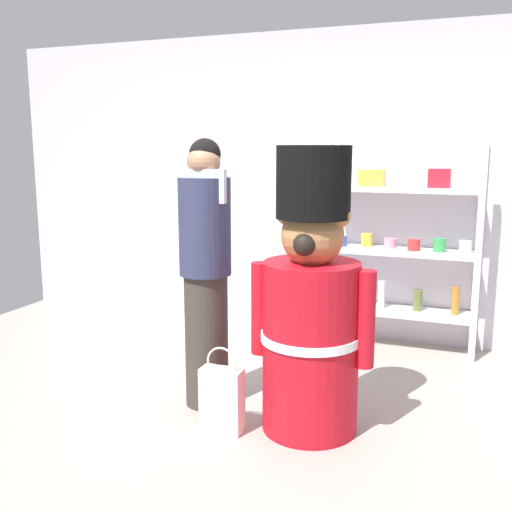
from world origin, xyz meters
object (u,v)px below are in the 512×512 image
object	(u,v)px
teddy_bear_guard	(311,310)
person_shopper	(205,270)
merchandise_shelf	(402,245)
shopping_bag	(222,399)

from	to	relation	value
teddy_bear_guard	person_shopper	bearing A→B (deg)	172.29
person_shopper	merchandise_shelf	bearing A→B (deg)	57.51
person_shopper	shopping_bag	bearing A→B (deg)	-52.00
shopping_bag	teddy_bear_guard	bearing A→B (deg)	25.28
merchandise_shelf	teddy_bear_guard	distance (m)	1.69
merchandise_shelf	shopping_bag	bearing A→B (deg)	-111.74
merchandise_shelf	person_shopper	bearing A→B (deg)	-122.49
person_shopper	teddy_bear_guard	bearing A→B (deg)	-7.71
merchandise_shelf	shopping_bag	distance (m)	2.13
merchandise_shelf	teddy_bear_guard	size ratio (longest dim) A/B	1.02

